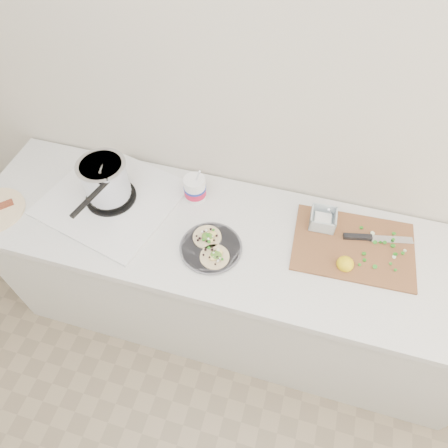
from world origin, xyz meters
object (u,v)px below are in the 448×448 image
(stove, at_px, (108,187))
(taco_plate, at_px, (211,247))
(tub, at_px, (195,188))
(cutboard, at_px, (351,242))

(stove, distance_m, taco_plate, 0.55)
(taco_plate, relative_size, tub, 1.17)
(stove, distance_m, tub, 0.39)
(taco_plate, height_order, tub, tub)
(tub, bearing_deg, taco_plate, -59.58)
(stove, height_order, cutboard, stove)
(cutboard, bearing_deg, stove, 179.95)
(taco_plate, height_order, cutboard, cutboard)
(tub, height_order, cutboard, tub)
(taco_plate, relative_size, cutboard, 0.51)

